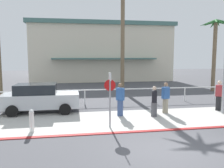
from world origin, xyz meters
name	(u,v)px	position (x,y,z in m)	size (l,w,h in m)	color
ground_plane	(116,99)	(0.00, 10.00, 0.00)	(80.00, 80.00, 0.00)	#4C4C51
sidewalk_strip	(136,119)	(0.00, 4.20, 0.01)	(44.00, 4.00, 0.02)	beige
curb_paint	(148,131)	(0.00, 2.20, 0.01)	(44.00, 0.24, 0.03)	maroon
building_backdrop	(100,52)	(0.81, 26.67, 3.89)	(19.05, 10.76, 7.74)	beige
rail_fence	(120,91)	(0.00, 8.50, 0.84)	(19.61, 0.08, 1.04)	white
stop_sign_bike_lane	(110,92)	(-1.59, 3.00, 1.68)	(0.52, 0.56, 2.56)	gray
bollard_0	(32,121)	(-5.04, 2.94, 0.52)	(0.20, 0.20, 1.00)	white
palm_tree_1	(123,13)	(1.36, 13.76, 7.13)	(2.95, 3.21, 10.03)	#756047
palm_tree_2	(216,36)	(9.93, 12.79, 5.17)	(3.32, 2.95, 6.70)	#756047
car_silver_1	(40,98)	(-5.16, 6.64, 0.87)	(4.40, 2.02, 1.69)	#B2B7BC
pedestrian_0	(166,99)	(2.02, 5.21, 0.84)	(0.46, 0.40, 1.80)	gray
pedestrian_1	(154,103)	(1.10, 4.56, 0.78)	(0.40, 0.46, 1.68)	#4C4C51
pedestrian_2	(120,101)	(-0.69, 5.04, 0.86)	(0.47, 0.46, 1.84)	#384C7A
pedestrian_3	(219,97)	(5.45, 5.28, 0.86)	(0.48, 0.45, 1.84)	#232326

